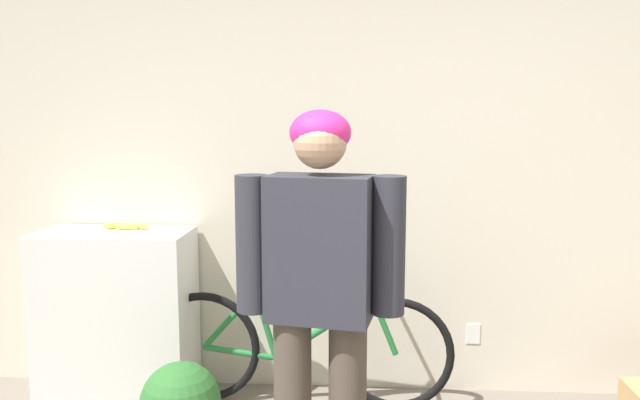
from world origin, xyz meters
TOP-DOWN VIEW (x-y plane):
  - wall_back at (0.00, 2.27)m, footprint 8.00×0.07m
  - side_shelf at (-1.50, 2.00)m, footprint 0.85×0.44m
  - person at (-0.29, 1.14)m, footprint 0.69×0.30m
  - bicycle at (-0.46, 1.98)m, footprint 1.73×0.46m
  - banana at (-1.46, 2.07)m, footprint 0.29×0.08m

SIDE VIEW (x-z plane):
  - bicycle at x=-0.46m, z-range -0.01..0.70m
  - side_shelf at x=-1.50m, z-range 0.00..0.98m
  - person at x=-0.29m, z-range 0.13..1.79m
  - banana at x=-1.46m, z-range 0.98..1.02m
  - wall_back at x=0.00m, z-range 0.00..2.60m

